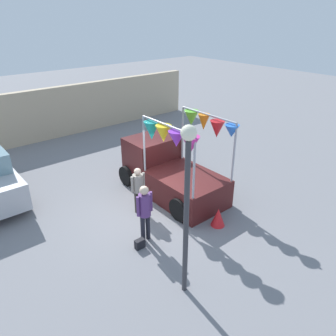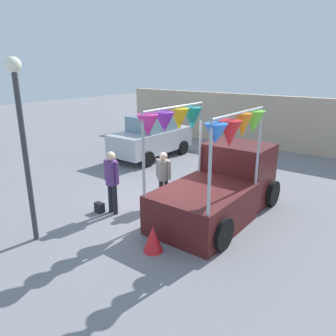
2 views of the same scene
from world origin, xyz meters
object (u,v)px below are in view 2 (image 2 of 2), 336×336
(street_lamp, at_px, (22,128))
(vendor_truck, at_px, (221,182))
(person_vendor, at_px, (163,173))
(folded_kite_bundle_crimson, at_px, (153,239))
(parked_car, at_px, (152,136))
(person_customer, at_px, (112,176))
(handbag, at_px, (99,207))

(street_lamp, bearing_deg, vendor_truck, 55.07)
(person_vendor, bearing_deg, vendor_truck, 15.96)
(folded_kite_bundle_crimson, bearing_deg, parked_car, 130.02)
(vendor_truck, height_order, person_customer, vendor_truck)
(parked_car, height_order, person_vendor, parked_car)
(parked_car, bearing_deg, person_vendor, -46.51)
(person_vendor, bearing_deg, street_lamp, -107.77)
(parked_car, xyz_separation_m, street_lamp, (2.56, -7.37, 1.74))
(person_customer, xyz_separation_m, folded_kite_bundle_crimson, (2.16, -0.85, -0.78))
(folded_kite_bundle_crimson, bearing_deg, person_customer, 158.47)
(handbag, bearing_deg, parked_car, 115.63)
(person_customer, relative_size, handbag, 6.36)
(vendor_truck, height_order, parked_car, vendor_truck)
(person_customer, relative_size, person_vendor, 1.12)
(parked_car, bearing_deg, street_lamp, -70.85)
(parked_car, height_order, person_customer, parked_car)
(person_vendor, height_order, handbag, person_vendor)
(vendor_truck, bearing_deg, person_customer, -142.20)
(parked_car, bearing_deg, vendor_truck, -32.59)
(street_lamp, bearing_deg, person_vendor, 72.23)
(person_vendor, xyz_separation_m, handbag, (-1.07, -1.56, -0.82))
(vendor_truck, bearing_deg, handbag, -143.16)
(vendor_truck, xyz_separation_m, person_vendor, (-1.65, -0.47, 0.04))
(vendor_truck, xyz_separation_m, folded_kite_bundle_crimson, (-0.21, -2.69, -0.62))
(street_lamp, relative_size, folded_kite_bundle_crimson, 6.89)
(person_vendor, bearing_deg, folded_kite_bundle_crimson, -57.02)
(person_customer, height_order, folded_kite_bundle_crimson, person_customer)
(person_vendor, distance_m, handbag, 2.06)
(vendor_truck, xyz_separation_m, parked_car, (-5.33, 3.41, 0.03))
(vendor_truck, bearing_deg, parked_car, 147.41)
(person_customer, bearing_deg, person_vendor, 62.25)
(folded_kite_bundle_crimson, bearing_deg, vendor_truck, 85.48)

